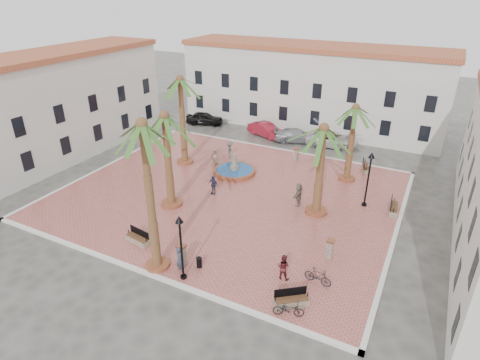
# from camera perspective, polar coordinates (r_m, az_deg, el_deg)

# --- Properties ---
(ground) EXTENTS (120.00, 120.00, 0.00)m
(ground) POSITION_cam_1_polar(r_m,az_deg,el_deg) (32.90, -1.55, -2.15)
(ground) COLOR #56544F
(ground) RESTS_ON ground
(plaza) EXTENTS (26.00, 22.00, 0.15)m
(plaza) POSITION_cam_1_polar(r_m,az_deg,el_deg) (32.87, -1.55, -2.03)
(plaza) COLOR #B95E55
(plaza) RESTS_ON ground
(kerb_n) EXTENTS (26.30, 0.30, 0.16)m
(kerb_n) POSITION_cam_1_polar(r_m,az_deg,el_deg) (41.94, 5.64, 4.34)
(kerb_n) COLOR silver
(kerb_n) RESTS_ON ground
(kerb_s) EXTENTS (26.30, 0.30, 0.16)m
(kerb_s) POSITION_cam_1_polar(r_m,az_deg,el_deg) (25.36, -13.76, -12.52)
(kerb_s) COLOR silver
(kerb_s) RESTS_ON ground
(kerb_e) EXTENTS (0.30, 22.30, 0.16)m
(kerb_e) POSITION_cam_1_polar(r_m,az_deg,el_deg) (29.78, 21.22, -7.29)
(kerb_e) COLOR silver
(kerb_e) RESTS_ON ground
(kerb_w) EXTENTS (0.30, 22.30, 0.16)m
(kerb_w) POSITION_cam_1_polar(r_m,az_deg,el_deg) (40.15, -18.11, 2.08)
(kerb_w) COLOR silver
(kerb_w) RESTS_ON ground
(building_north) EXTENTS (30.40, 7.40, 9.50)m
(building_north) POSITION_cam_1_polar(r_m,az_deg,el_deg) (48.68, 9.95, 12.97)
(building_north) COLOR silver
(building_north) RESTS_ON ground
(building_west) EXTENTS (6.40, 24.40, 10.00)m
(building_west) POSITION_cam_1_polar(r_m,az_deg,el_deg) (42.91, -24.89, 9.51)
(building_west) COLOR silver
(building_west) RESTS_ON ground
(fountain) EXTENTS (3.81, 3.81, 1.97)m
(fountain) POSITION_cam_1_polar(r_m,az_deg,el_deg) (36.22, -0.80, 1.39)
(fountain) COLOR #9C4E2E
(fountain) RESTS_ON plaza
(palm_nw) EXTENTS (5.10, 5.10, 8.32)m
(palm_nw) POSITION_cam_1_polar(r_m,az_deg,el_deg) (36.63, -8.48, 12.73)
(palm_nw) COLOR #9C4E2E
(palm_nw) RESTS_ON plaza
(palm_sw) EXTENTS (5.27, 5.27, 7.55)m
(palm_sw) POSITION_cam_1_polar(r_m,az_deg,el_deg) (29.08, -10.60, 7.43)
(palm_sw) COLOR #9C4E2E
(palm_sw) RESTS_ON plaza
(palm_s) EXTENTS (4.75, 4.75, 9.38)m
(palm_s) POSITION_cam_1_polar(r_m,az_deg,el_deg) (21.48, -13.58, 5.55)
(palm_s) COLOR #9C4E2E
(palm_s) RESTS_ON plaza
(palm_e) EXTENTS (5.30, 5.30, 7.02)m
(palm_e) POSITION_cam_1_polar(r_m,az_deg,el_deg) (28.25, 11.71, 5.65)
(palm_e) COLOR #9C4E2E
(palm_e) RESTS_ON plaza
(palm_ne) EXTENTS (4.69, 4.69, 6.79)m
(palm_ne) POSITION_cam_1_polar(r_m,az_deg,el_deg) (34.33, 15.99, 8.67)
(palm_ne) COLOR #9C4E2E
(palm_ne) RESTS_ON plaza
(bench_s) EXTENTS (1.91, 0.84, 0.97)m
(bench_s) POSITION_cam_1_polar(r_m,az_deg,el_deg) (27.61, -14.33, -8.15)
(bench_s) COLOR gray
(bench_s) RESTS_ON plaza
(bench_se) EXTENTS (1.85, 1.60, 1.00)m
(bench_se) POSITION_cam_1_polar(r_m,az_deg,el_deg) (22.44, 7.27, -16.72)
(bench_se) COLOR gray
(bench_se) RESTS_ON plaza
(bench_e) EXTENTS (0.76, 1.95, 1.00)m
(bench_e) POSITION_cam_1_polar(r_m,az_deg,el_deg) (32.27, 20.97, -3.79)
(bench_e) COLOR gray
(bench_e) RESTS_ON plaza
(bench_ne) EXTENTS (0.98, 1.91, 0.97)m
(bench_ne) POSITION_cam_1_polar(r_m,az_deg,el_deg) (38.53, 17.40, 1.72)
(bench_ne) COLOR gray
(bench_ne) RESTS_ON plaza
(lamppost_s) EXTENTS (0.46, 0.46, 4.23)m
(lamppost_s) POSITION_cam_1_polar(r_m,az_deg,el_deg) (22.63, -8.47, -8.01)
(lamppost_s) COLOR black
(lamppost_s) RESTS_ON plaza
(lamppost_e) EXTENTS (0.48, 0.48, 4.45)m
(lamppost_e) POSITION_cam_1_polar(r_m,az_deg,el_deg) (31.25, 17.94, 1.35)
(lamppost_e) COLOR black
(lamppost_e) RESTS_ON plaza
(bollard_se) EXTENTS (0.55, 0.55, 1.43)m
(bollard_se) POSITION_cam_1_polar(r_m,az_deg,el_deg) (24.87, -8.28, -10.48)
(bollard_se) COLOR gray
(bollard_se) RESTS_ON plaza
(bollard_n) EXTENTS (0.49, 0.49, 1.26)m
(bollard_n) POSITION_cam_1_polar(r_m,az_deg,el_deg) (39.05, 7.95, 3.66)
(bollard_n) COLOR gray
(bollard_n) RESTS_ON plaza
(bollard_e) EXTENTS (0.47, 0.47, 1.30)m
(bollard_e) POSITION_cam_1_polar(r_m,az_deg,el_deg) (25.85, 12.66, -9.49)
(bollard_e) COLOR gray
(bollard_e) RESTS_ON plaza
(litter_bin) EXTENTS (0.34, 0.34, 0.66)m
(litter_bin) POSITION_cam_1_polar(r_m,az_deg,el_deg) (24.83, -5.83, -11.57)
(litter_bin) COLOR black
(litter_bin) RESTS_ON plaza
(cyclist_a) EXTENTS (0.72, 0.60, 1.69)m
(cyclist_a) POSITION_cam_1_polar(r_m,az_deg,el_deg) (24.36, -8.55, -11.07)
(cyclist_a) COLOR #2F3849
(cyclist_a) RESTS_ON plaza
(bicycle_a) EXTENTS (1.73, 1.08, 0.86)m
(bicycle_a) POSITION_cam_1_polar(r_m,az_deg,el_deg) (21.78, 6.91, -17.77)
(bicycle_a) COLOR black
(bicycle_a) RESTS_ON plaza
(cyclist_b) EXTENTS (0.80, 0.63, 1.62)m
(cyclist_b) POSITION_cam_1_polar(r_m,az_deg,el_deg) (23.73, 6.16, -12.17)
(cyclist_b) COLOR #571B21
(cyclist_b) RESTS_ON plaza
(bicycle_b) EXTENTS (1.70, 0.67, 1.00)m
(bicycle_b) POSITION_cam_1_polar(r_m,az_deg,el_deg) (23.85, 11.01, -13.31)
(bicycle_b) COLOR black
(bicycle_b) RESTS_ON plaza
(pedestrian_fountain_a) EXTENTS (0.97, 0.86, 1.68)m
(pedestrian_fountain_a) POSITION_cam_1_polar(r_m,az_deg,el_deg) (37.44, -3.59, 3.16)
(pedestrian_fountain_a) COLOR #8B6D58
(pedestrian_fountain_a) RESTS_ON plaza
(pedestrian_fountain_b) EXTENTS (1.00, 0.55, 1.62)m
(pedestrian_fountain_b) POSITION_cam_1_polar(r_m,az_deg,el_deg) (32.50, -3.84, -0.67)
(pedestrian_fountain_b) COLOR #2A304F
(pedestrian_fountain_b) RESTS_ON plaza
(pedestrian_north) EXTENTS (0.93, 1.23, 1.69)m
(pedestrian_north) POSITION_cam_1_polar(r_m,az_deg,el_deg) (39.19, -1.43, 4.30)
(pedestrian_north) COLOR #4D4D52
(pedestrian_north) RESTS_ON plaza
(pedestrian_east) EXTENTS (0.71, 1.74, 1.82)m
(pedestrian_east) POSITION_cam_1_polar(r_m,az_deg,el_deg) (31.08, 8.32, -2.03)
(pedestrian_east) COLOR #706555
(pedestrian_east) RESTS_ON plaza
(car_black) EXTENTS (4.78, 3.09, 1.51)m
(car_black) POSITION_cam_1_polar(r_m,az_deg,el_deg) (49.72, -5.07, 8.74)
(car_black) COLOR black
(car_black) RESTS_ON ground
(car_red) EXTENTS (4.88, 3.08, 1.52)m
(car_red) POSITION_cam_1_polar(r_m,az_deg,el_deg) (45.57, 3.74, 7.14)
(car_red) COLOR maroon
(car_red) RESTS_ON ground
(car_silver) EXTENTS (5.31, 3.72, 1.43)m
(car_silver) POSITION_cam_1_polar(r_m,az_deg,el_deg) (44.26, 8.08, 6.28)
(car_silver) COLOR #97989F
(car_silver) RESTS_ON ground
(car_white) EXTENTS (5.70, 3.14, 1.51)m
(car_white) POSITION_cam_1_polar(r_m,az_deg,el_deg) (43.69, 12.94, 5.65)
(car_white) COLOR silver
(car_white) RESTS_ON ground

